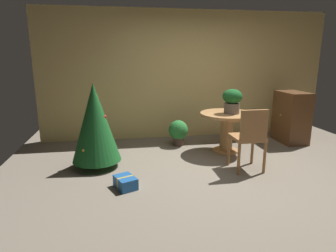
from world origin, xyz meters
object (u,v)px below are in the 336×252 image
Objects in this scene: round_dining_table at (227,125)px; wooden_cabinet at (291,117)px; wooden_chair_near at (249,136)px; holiday_tree at (95,123)px; flower_vase at (232,100)px; gift_box_blue at (125,182)px; potted_plant at (178,131)px.

wooden_cabinet is at bearing 14.86° from round_dining_table.
holiday_tree is at bearing 166.12° from wooden_chair_near.
flower_vase is 0.95m from wooden_chair_near.
holiday_tree is (-2.30, -0.30, -0.25)m from flower_vase.
gift_box_blue is at bearing -148.93° from flower_vase.
wooden_cabinet is 2.05× the size of potted_plant.
potted_plant is at bearing 118.12° from wooden_chair_near.
wooden_chair_near is 2.32m from holiday_tree.
holiday_tree is 2.66× the size of potted_plant.
potted_plant is at bearing 176.64° from wooden_cabinet.
holiday_tree reaches higher than potted_plant.
round_dining_table is 2.24× the size of flower_vase.
flower_vase reaches higher than wooden_chair_near.
flower_vase is 1.13× the size of gift_box_blue.
flower_vase is at bearing 86.37° from wooden_chair_near.
round_dining_table is at bearing 33.03° from gift_box_blue.
wooden_chair_near is 0.95× the size of wooden_cabinet.
round_dining_table is at bearing -165.14° from wooden_cabinet.
round_dining_table is at bearing 9.03° from holiday_tree.
wooden_chair_near is at bearing 8.67° from gift_box_blue.
potted_plant reaches higher than gift_box_blue.
holiday_tree is (-2.25, 0.55, 0.16)m from wooden_chair_near.
wooden_cabinet is at bearing 41.08° from wooden_chair_near.
wooden_cabinet reaches higher than wooden_chair_near.
flower_vase is at bearing -45.05° from round_dining_table.
holiday_tree is 3.46× the size of gift_box_blue.
potted_plant is at bearing 144.61° from flower_vase.
round_dining_table reaches higher than potted_plant.
wooden_chair_near is at bearing -13.88° from holiday_tree.
flower_vase is 0.33× the size of holiday_tree.
potted_plant is (1.06, 1.72, 0.20)m from gift_box_blue.
holiday_tree reaches higher than flower_vase.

